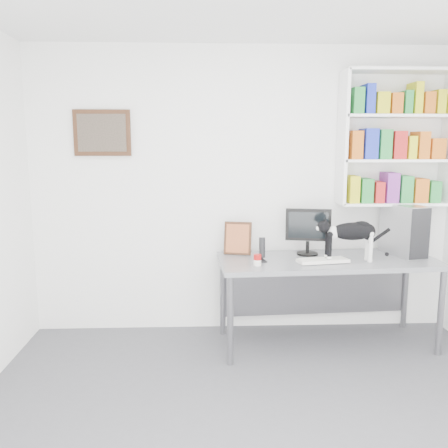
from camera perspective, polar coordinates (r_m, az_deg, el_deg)
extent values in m
cube|color=white|center=(4.53, 2.26, 3.91)|extent=(4.00, 0.01, 2.70)
cube|color=white|center=(4.69, 20.03, 9.65)|extent=(1.03, 0.28, 1.24)
cube|color=#482B17|center=(4.56, -14.45, 10.57)|extent=(0.52, 0.04, 0.42)
cube|color=slate|center=(4.41, 12.18, -9.14)|extent=(1.95, 0.85, 0.80)
cube|color=black|center=(4.38, 10.07, -0.88)|extent=(0.44, 0.27, 0.43)
cube|color=silver|center=(4.16, 11.79, -4.32)|extent=(0.45, 0.23, 0.03)
cube|color=#A3A3A7|center=(4.63, 20.78, -0.62)|extent=(0.31, 0.50, 0.46)
cylinder|color=black|center=(4.08, 4.60, -3.04)|extent=(0.10, 0.10, 0.22)
cube|color=#482B17|center=(4.34, 1.66, -1.66)|extent=(0.27, 0.15, 0.31)
cylinder|color=#A80E0E|center=(3.97, 4.04, -4.33)|extent=(0.08, 0.08, 0.09)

